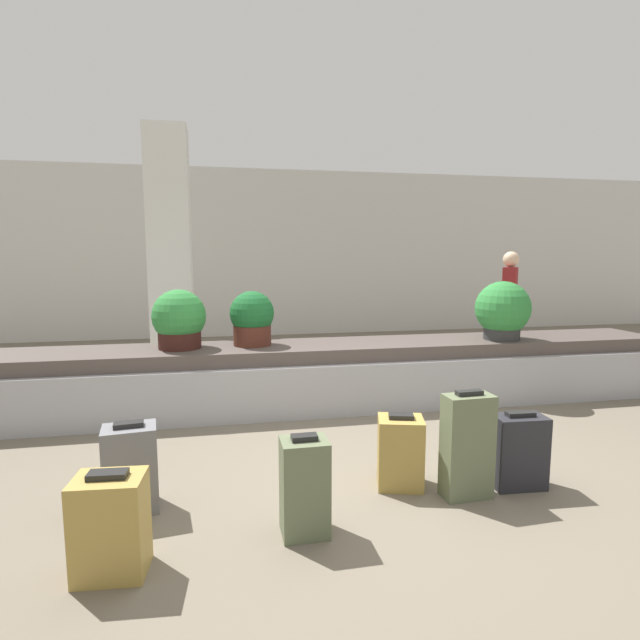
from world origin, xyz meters
TOP-DOWN VIEW (x-y plane):
  - ground_plane at (0.00, 0.00)m, footprint 18.00×18.00m
  - back_wall at (0.00, 6.46)m, footprint 18.00×0.06m
  - carousel at (0.00, 1.71)m, footprint 8.00×0.94m
  - pillar at (-1.64, 3.50)m, footprint 0.53×0.53m
  - suitcase_0 at (0.55, -0.46)m, footprint 0.32×0.18m
  - suitcase_1 at (0.18, -0.23)m, footprint 0.36×0.33m
  - suitcase_2 at (-1.56, -0.86)m, footprint 0.36×0.28m
  - suitcase_3 at (0.96, -0.40)m, footprint 0.36×0.23m
  - suitcase_4 at (-1.57, -0.22)m, footprint 0.35×0.27m
  - suitcase_5 at (-0.56, -0.69)m, footprint 0.27×0.22m
  - potted_plant_0 at (-0.70, 1.78)m, footprint 0.45×0.45m
  - potted_plant_1 at (2.01, 1.59)m, footprint 0.59×0.59m
  - potted_plant_2 at (-1.42, 1.74)m, footprint 0.53×0.53m
  - traveler_0 at (3.15, 3.30)m, footprint 0.34×0.36m

SIDE VIEW (x-z plane):
  - ground_plane at x=0.00m, z-range 0.00..0.00m
  - suitcase_1 at x=0.18m, z-range -0.01..0.50m
  - suitcase_3 at x=0.96m, z-range -0.01..0.52m
  - suitcase_2 at x=-1.56m, z-range -0.01..0.52m
  - suitcase_4 at x=-1.57m, z-range -0.01..0.55m
  - suitcase_5 at x=-0.56m, z-range -0.01..0.57m
  - carousel at x=0.00m, z-range -0.01..0.64m
  - suitcase_0 at x=0.55m, z-range -0.01..0.70m
  - potted_plant_0 at x=-0.70m, z-range 0.65..1.21m
  - potted_plant_2 at x=-1.42m, z-range 0.65..1.23m
  - traveler_0 at x=3.15m, z-range 0.15..1.78m
  - potted_plant_1 at x=2.01m, z-range 0.65..1.29m
  - back_wall at x=0.00m, z-range 0.00..3.20m
  - pillar at x=-1.64m, z-range 0.00..3.20m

